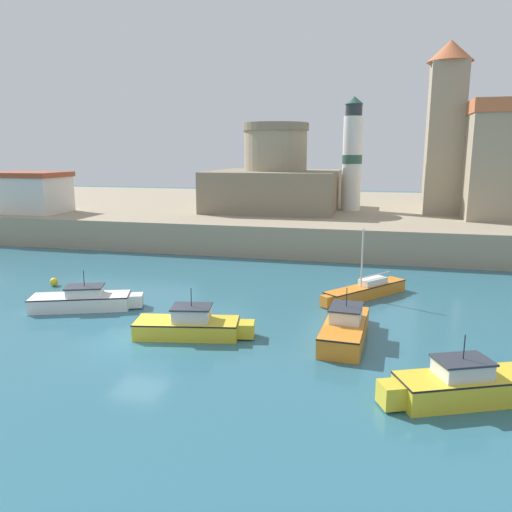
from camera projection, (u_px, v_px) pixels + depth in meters
ground_plane at (137, 341)px, 23.73m from camera, size 200.00×200.00×0.00m
quay_seawall at (286, 214)px, 61.03m from camera, size 120.00×40.00×2.72m
sailboat_orange_0 at (365, 290)px, 30.67m from camera, size 5.00×5.89×4.33m
motorboat_yellow_1 at (191, 325)px, 24.19m from camera, size 5.94×2.69×2.43m
motorboat_yellow_2 at (462, 385)px, 17.85m from camera, size 5.88×3.57×2.52m
motorboat_orange_3 at (345, 327)px, 23.80m from camera, size 2.15×6.14×2.54m
motorboat_white_4 at (84, 300)px, 28.43m from camera, size 6.29×3.55×2.26m
mooring_buoy at (54, 282)px, 33.41m from camera, size 0.55×0.55×0.55m
church at (509, 157)px, 49.79m from camera, size 14.87×17.28×16.46m
fortress at (275, 182)px, 53.69m from camera, size 13.25×13.25×9.08m
lighthouse at (352, 156)px, 52.21m from camera, size 2.07×2.07×11.71m
harbor_shed_mid_row at (29, 192)px, 51.05m from camera, size 7.57×5.34×4.11m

